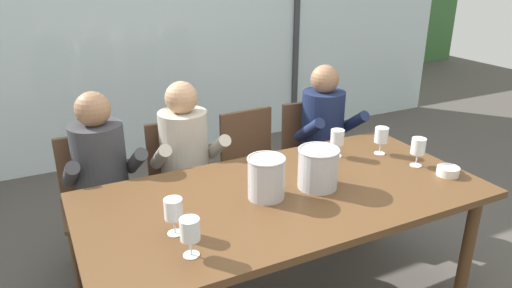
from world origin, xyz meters
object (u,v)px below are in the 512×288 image
object	(u,v)px
chair_near_curtain	(96,194)
person_navy_polo	(327,135)
chair_left_of_center	(182,177)
tasting_bowl	(448,171)
wine_glass_spare_empty	(337,138)
ice_bucket_secondary	(266,177)
wine_glass_center_pour	(418,147)
wine_glass_by_left_taster	(381,135)
person_beige_jumper	(188,161)
wine_glass_by_right_taster	(190,230)
chair_center	(253,162)
person_charcoal_jacket	(104,177)
dining_table	(285,204)
wine_glass_near_bucket	(173,211)
ice_bucket_primary	(318,167)
chair_right_of_center	(312,150)

from	to	relation	value
chair_near_curtain	person_navy_polo	bearing A→B (deg)	-3.18
chair_left_of_center	tasting_bowl	xyz separation A→B (m)	(1.21, -1.17, 0.28)
tasting_bowl	wine_glass_spare_empty	bearing A→B (deg)	128.35
ice_bucket_secondary	wine_glass_center_pour	xyz separation A→B (m)	(0.98, -0.05, 0.00)
person_navy_polo	wine_glass_by_left_taster	world-z (taller)	person_navy_polo
chair_left_of_center	person_beige_jumper	xyz separation A→B (m)	(0.01, -0.15, 0.17)
chair_near_curtain	chair_left_of_center	xyz separation A→B (m)	(0.57, -0.01, 0.00)
tasting_bowl	wine_glass_by_right_taster	world-z (taller)	wine_glass_by_right_taster
chair_center	wine_glass_spare_empty	xyz separation A→B (m)	(0.25, -0.67, 0.37)
person_charcoal_jacket	wine_glass_center_pour	world-z (taller)	person_charcoal_jacket
dining_table	wine_glass_near_bucket	world-z (taller)	wine_glass_near_bucket
person_charcoal_jacket	person_beige_jumper	world-z (taller)	same
chair_left_of_center	person_navy_polo	size ratio (longest dim) A/B	0.74
person_beige_jumper	chair_left_of_center	bearing A→B (deg)	95.03
wine_glass_near_bucket	person_navy_polo	bearing A→B (deg)	32.01
wine_glass_by_left_taster	chair_near_curtain	bearing A→B (deg)	155.19
wine_glass_spare_empty	chair_center	bearing A→B (deg)	110.52
wine_glass_by_left_taster	wine_glass_near_bucket	world-z (taller)	same
person_charcoal_jacket	ice_bucket_primary	xyz separation A→B (m)	(0.99, -0.81, 0.19)
person_beige_jumper	wine_glass_spare_empty	xyz separation A→B (m)	(0.80, -0.51, 0.20)
person_charcoal_jacket	wine_glass_near_bucket	world-z (taller)	person_charcoal_jacket
chair_right_of_center	person_beige_jumper	size ratio (longest dim) A/B	0.74
wine_glass_by_left_taster	wine_glass_near_bucket	xyz separation A→B (m)	(-1.44, -0.31, -0.00)
person_navy_polo	ice_bucket_primary	xyz separation A→B (m)	(-0.64, -0.81, 0.19)
tasting_bowl	wine_glass_by_left_taster	world-z (taller)	wine_glass_by_left_taster
wine_glass_by_left_taster	wine_glass_spare_empty	distance (m)	0.28
chair_left_of_center	chair_right_of_center	size ratio (longest dim) A/B	1.00
person_beige_jumper	person_navy_polo	world-z (taller)	same
person_beige_jumper	wine_glass_near_bucket	world-z (taller)	person_beige_jumper
ice_bucket_primary	ice_bucket_secondary	distance (m)	0.30
chair_center	person_charcoal_jacket	distance (m)	1.11
chair_center	wine_glass_by_right_taster	distance (m)	1.60
person_navy_polo	tasting_bowl	distance (m)	1.04
wine_glass_center_pour	ice_bucket_primary	bearing A→B (deg)	177.19
chair_right_of_center	wine_glass_center_pour	world-z (taller)	wine_glass_center_pour
person_navy_polo	chair_center	bearing A→B (deg)	166.16
person_charcoal_jacket	wine_glass_by_right_taster	world-z (taller)	person_charcoal_jacket
ice_bucket_primary	tasting_bowl	size ratio (longest dim) A/B	1.78
ice_bucket_primary	wine_glass_spare_empty	xyz separation A→B (m)	(0.34, 0.30, 0.00)
ice_bucket_secondary	tasting_bowl	size ratio (longest dim) A/B	1.78
person_navy_polo	ice_bucket_secondary	size ratio (longest dim) A/B	5.44
chair_center	chair_right_of_center	distance (m)	0.51
chair_center	ice_bucket_secondary	world-z (taller)	ice_bucket_secondary
chair_right_of_center	wine_glass_by_left_taster	bearing A→B (deg)	-85.96
chair_near_curtain	tasting_bowl	distance (m)	2.15
chair_left_of_center	wine_glass_spare_empty	xyz separation A→B (m)	(0.81, -0.66, 0.37)
chair_center	person_navy_polo	size ratio (longest dim) A/B	0.74
chair_near_curtain	wine_glass_near_bucket	bearing A→B (deg)	-77.18
chair_center	tasting_bowl	xyz separation A→B (m)	(0.65, -1.18, 0.28)
chair_left_of_center	wine_glass_spare_empty	size ratio (longest dim) A/B	5.11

